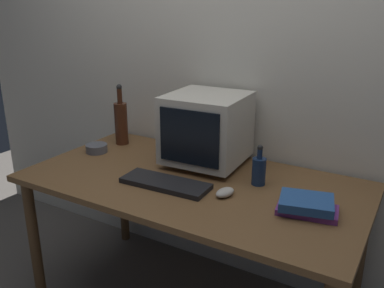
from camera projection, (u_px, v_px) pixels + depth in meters
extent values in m
cube|color=silver|center=(238.00, 62.00, 2.20)|extent=(4.00, 0.08, 2.50)
cube|color=brown|center=(192.00, 182.00, 1.98)|extent=(1.61, 0.84, 0.03)
cylinder|color=brown|center=(35.00, 242.00, 2.17)|extent=(0.06, 0.06, 0.72)
cylinder|color=brown|center=(123.00, 191.00, 2.75)|extent=(0.06, 0.06, 0.72)
cylinder|color=brown|center=(359.00, 258.00, 2.04)|extent=(0.06, 0.06, 0.72)
cube|color=beige|center=(206.00, 161.00, 2.16)|extent=(0.29, 0.25, 0.03)
cube|color=beige|center=(207.00, 127.00, 2.10)|extent=(0.40, 0.40, 0.34)
cube|color=black|center=(189.00, 138.00, 1.94)|extent=(0.31, 0.02, 0.27)
cube|color=black|center=(165.00, 183.00, 1.91)|extent=(0.43, 0.17, 0.02)
ellipsoid|color=beige|center=(225.00, 192.00, 1.80)|extent=(0.08, 0.11, 0.04)
cylinder|color=#472314|center=(121.00, 124.00, 2.44)|extent=(0.08, 0.08, 0.25)
cylinder|color=#472314|center=(120.00, 96.00, 2.38)|extent=(0.03, 0.03, 0.09)
sphere|color=#262626|center=(119.00, 87.00, 2.37)|extent=(0.03, 0.03, 0.03)
cylinder|color=navy|center=(259.00, 171.00, 1.91)|extent=(0.06, 0.06, 0.13)
cylinder|color=navy|center=(260.00, 154.00, 1.88)|extent=(0.02, 0.02, 0.04)
sphere|color=#262626|center=(260.00, 148.00, 1.87)|extent=(0.03, 0.03, 0.03)
cube|color=#843893|center=(307.00, 210.00, 1.66)|extent=(0.26, 0.17, 0.03)
cube|color=#28569E|center=(306.00, 203.00, 1.65)|extent=(0.24, 0.21, 0.04)
cylinder|color=#595B66|center=(97.00, 148.00, 2.33)|extent=(0.12, 0.12, 0.04)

